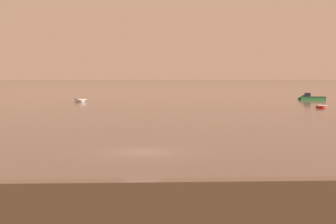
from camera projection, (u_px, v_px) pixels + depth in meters
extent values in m
plane|color=gray|center=(142.00, 152.00, 37.79)|extent=(800.00, 800.00, 0.00)
ellipsoid|color=red|center=(321.00, 107.00, 86.30)|extent=(1.92, 4.13, 0.63)
cube|color=silver|center=(321.00, 105.00, 86.28)|extent=(1.85, 3.81, 0.08)
cube|color=silver|center=(321.00, 106.00, 86.28)|extent=(1.25, 0.43, 0.06)
ellipsoid|color=white|center=(80.00, 101.00, 104.64)|extent=(3.16, 4.91, 0.73)
cube|color=silver|center=(80.00, 99.00, 104.62)|extent=(3.00, 4.55, 0.10)
cube|color=silver|center=(80.00, 100.00, 104.63)|extent=(1.44, 0.79, 0.07)
cube|color=#23602D|center=(313.00, 99.00, 110.86)|extent=(5.06, 3.44, 0.92)
cone|color=#23602D|center=(301.00, 99.00, 111.59)|extent=(2.01, 2.23, 1.84)
cube|color=black|center=(313.00, 97.00, 110.85)|extent=(5.17, 3.51, 0.10)
cube|color=black|center=(308.00, 95.00, 111.14)|extent=(1.56, 1.75, 0.71)
cube|color=#384751|center=(305.00, 94.00, 111.30)|extent=(0.72, 1.40, 0.57)
cube|color=black|center=(325.00, 98.00, 110.17)|extent=(0.40, 0.44, 0.65)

